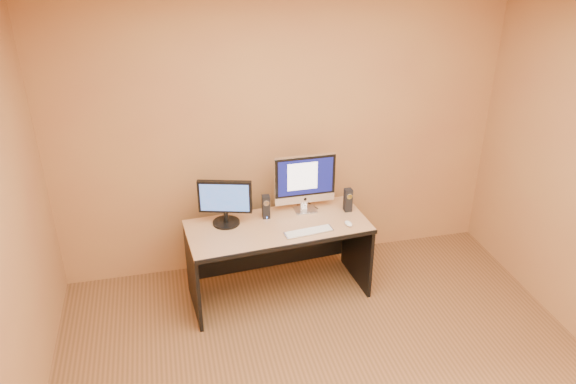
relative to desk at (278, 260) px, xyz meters
name	(u,v)px	position (x,y,z in m)	size (l,w,h in m)	color
walls	(360,254)	(0.16, -1.43, 0.95)	(4.00, 4.00, 2.60)	#A37642
ceiling	(376,15)	(0.16, -1.43, 2.25)	(4.00, 4.00, 0.00)	white
desk	(278,260)	(0.00, 0.00, 0.00)	(1.50, 0.65, 0.69)	tan
imac	(306,184)	(0.29, 0.20, 0.60)	(0.53, 0.20, 0.51)	silver
second_monitor	(225,203)	(-0.41, 0.13, 0.54)	(0.45, 0.22, 0.39)	black
speaker_left	(266,207)	(-0.07, 0.15, 0.45)	(0.06, 0.07, 0.21)	black
speaker_right	(348,200)	(0.64, 0.11, 0.45)	(0.06, 0.07, 0.21)	black
keyboard	(309,232)	(0.22, -0.17, 0.35)	(0.40, 0.11, 0.02)	#BBBCC0
mouse	(348,223)	(0.57, -0.13, 0.36)	(0.05, 0.10, 0.03)	white
cable_a	(311,204)	(0.36, 0.29, 0.35)	(0.01, 0.01, 0.21)	black
cable_b	(297,206)	(0.24, 0.29, 0.35)	(0.01, 0.01, 0.17)	black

